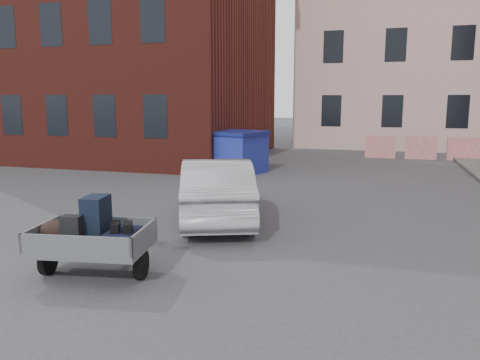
% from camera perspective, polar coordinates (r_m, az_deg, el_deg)
% --- Properties ---
extents(ground, '(120.00, 120.00, 0.00)m').
position_cam_1_polar(ground, '(7.58, -2.94, -10.13)').
color(ground, '#38383A').
rests_on(ground, ground).
extents(building_brick, '(12.00, 10.00, 14.00)m').
position_cam_1_polar(building_brick, '(23.19, -14.20, 20.50)').
color(building_brick, '#591E16').
rests_on(building_brick, ground).
extents(building_pink, '(16.00, 8.00, 14.00)m').
position_cam_1_polar(building_pink, '(29.28, 24.58, 17.63)').
color(building_pink, '#CBA69C').
rests_on(building_pink, ground).
extents(far_building, '(6.00, 6.00, 8.00)m').
position_cam_1_polar(far_building, '(36.43, -21.91, 11.34)').
color(far_building, maroon).
rests_on(far_building, ground).
extents(barriers, '(4.70, 0.18, 1.00)m').
position_cam_1_polar(barriers, '(21.89, 21.19, 3.68)').
color(barriers, red).
rests_on(barriers, ground).
extents(trailer, '(1.75, 1.91, 1.20)m').
position_cam_1_polar(trailer, '(7.18, -17.62, -6.62)').
color(trailer, black).
rests_on(trailer, ground).
extents(dumpster, '(3.94, 2.80, 1.49)m').
position_cam_1_polar(dumpster, '(17.03, -2.94, 3.62)').
color(dumpster, '#2230A5').
rests_on(dumpster, ground).
extents(silver_car, '(2.77, 4.29, 1.34)m').
position_cam_1_polar(silver_car, '(10.08, -2.87, -1.14)').
color(silver_car, '#A7A8AE').
rests_on(silver_car, ground).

